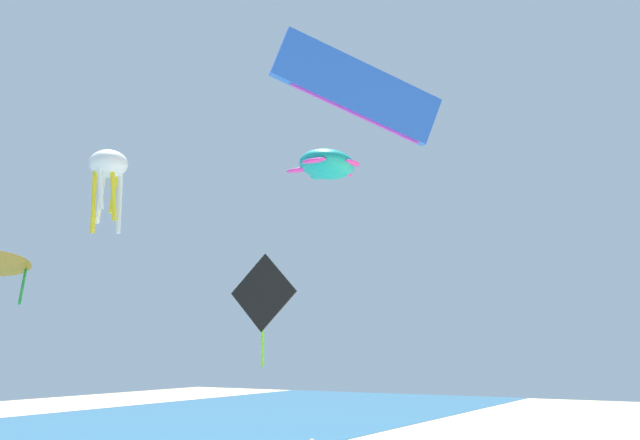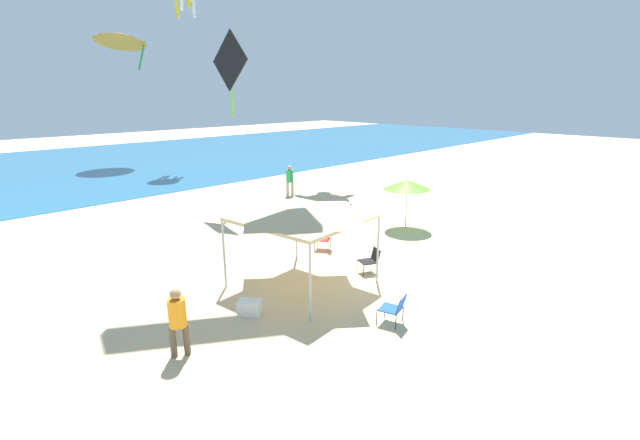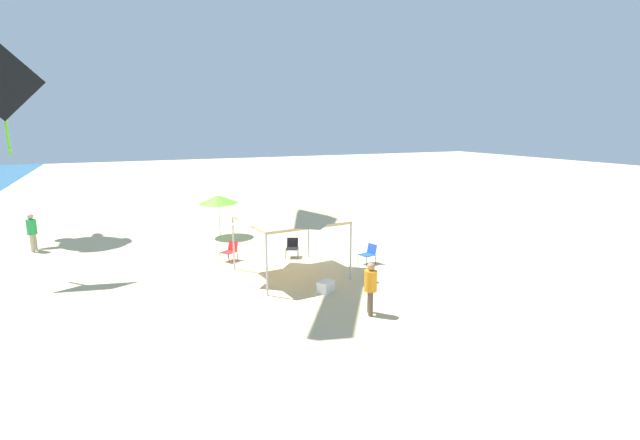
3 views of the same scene
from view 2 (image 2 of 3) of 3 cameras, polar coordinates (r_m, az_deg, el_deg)
The scene contains 12 objects.
ground at distance 14.40m, azimuth 4.83°, elevation -7.78°, with size 120.00×120.00×0.10m, color #D6BC8C.
ocean_strip at distance 40.61m, azimuth -30.38°, elevation 5.76°, with size 120.00×28.87×0.02m, color #28668E.
canopy_tent at distance 13.18m, azimuth -2.39°, elevation 1.24°, with size 3.70×3.81×2.67m.
beach_umbrella at distance 19.52m, azimuth 11.17°, elevation 4.52°, with size 2.00×2.00×2.19m.
folding_chair_right_of_tent at distance 11.70m, azimuth 9.64°, elevation -11.04°, with size 0.66×0.74×0.82m.
folding_chair_left_of_tent at distance 16.77m, azimuth 0.73°, elevation -2.30°, with size 0.78×0.81×0.82m.
folding_chair_facing_ocean at distance 14.76m, azimuth 6.60°, elevation -5.03°, with size 0.79×0.74×0.82m.
cooler_box at distance 12.26m, azimuth -9.06°, elevation -11.10°, with size 0.69×0.74×0.40m.
person_by_tent at distance 25.67m, azimuth -3.93°, elevation 5.44°, with size 0.46×0.42×1.75m.
person_near_umbrella at distance 10.54m, azimuth -17.93°, elevation -11.84°, with size 0.42×0.39×1.65m.
kite_delta_orange at distance 41.13m, azimuth -24.42°, elevation 20.63°, with size 5.64×5.64×3.38m.
kite_diamond_black at distance 22.77m, azimuth -11.55°, elevation 19.20°, with size 0.25×2.84×4.06m.
Camera 2 is at (-10.15, -8.40, 5.77)m, focal length 24.76 mm.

